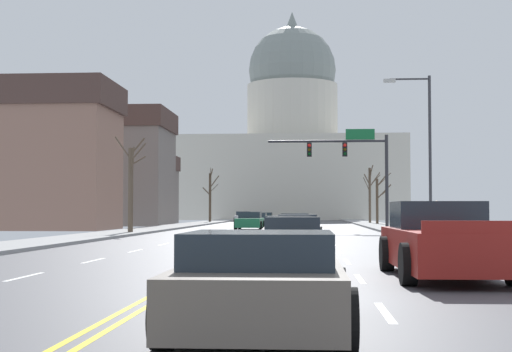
{
  "coord_description": "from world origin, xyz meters",
  "views": [
    {
      "loc": [
        2.46,
        -34.78,
        1.4
      ],
      "look_at": [
        -1.72,
        26.62,
        4.14
      ],
      "focal_mm": 54.03,
      "sensor_mm": 36.0,
      "label": 1
    }
  ],
  "objects_px": {
    "sedan_near_04": "(293,239)",
    "pedestrian_00": "(436,216)",
    "sedan_near_02": "(299,229)",
    "sedan_near_00": "(296,224)",
    "sedan_oncoming_01": "(257,220)",
    "sedan_oncoming_03": "(243,217)",
    "pickup_truck_near_05": "(442,243)",
    "sedan_oncoming_02": "(264,219)",
    "street_lamp_right": "(424,141)",
    "sedan_near_06": "(262,283)",
    "sedan_oncoming_00": "(250,221)",
    "sedan_near_03": "(288,233)",
    "pedestrian_01": "(437,218)",
    "bicycle_parked": "(418,229)",
    "signal_gantry": "(352,158)",
    "sedan_near_01": "(293,226)"
  },
  "relations": [
    {
      "from": "street_lamp_right",
      "to": "sedan_oncoming_00",
      "type": "xyz_separation_m",
      "value": [
        -9.71,
        19.33,
        -4.08
      ]
    },
    {
      "from": "sedan_oncoming_01",
      "to": "bicycle_parked",
      "type": "height_order",
      "value": "sedan_oncoming_01"
    },
    {
      "from": "sedan_near_01",
      "to": "sedan_near_02",
      "type": "xyz_separation_m",
      "value": [
        0.36,
        -6.08,
        -0.01
      ]
    },
    {
      "from": "signal_gantry",
      "to": "pedestrian_01",
      "type": "xyz_separation_m",
      "value": [
        2.41,
        -18.55,
        -3.78
      ]
    },
    {
      "from": "street_lamp_right",
      "to": "pickup_truck_near_05",
      "type": "bearing_deg",
      "value": -97.44
    },
    {
      "from": "sedan_near_06",
      "to": "pedestrian_00",
      "type": "xyz_separation_m",
      "value": [
        6.85,
        29.61,
        0.55
      ]
    },
    {
      "from": "sedan_near_04",
      "to": "pedestrian_01",
      "type": "xyz_separation_m",
      "value": [
        5.76,
        10.02,
        0.49
      ]
    },
    {
      "from": "signal_gantry",
      "to": "sedan_near_00",
      "type": "height_order",
      "value": "signal_gantry"
    },
    {
      "from": "pedestrian_00",
      "to": "sedan_near_01",
      "type": "bearing_deg",
      "value": 161.82
    },
    {
      "from": "sedan_near_06",
      "to": "bicycle_parked",
      "type": "height_order",
      "value": "sedan_near_06"
    },
    {
      "from": "pedestrian_00",
      "to": "pickup_truck_near_05",
      "type": "bearing_deg",
      "value": -98.99
    },
    {
      "from": "street_lamp_right",
      "to": "sedan_near_03",
      "type": "xyz_separation_m",
      "value": [
        -6.2,
        -8.0,
        -4.11
      ]
    },
    {
      "from": "sedan_near_03",
      "to": "sedan_near_06",
      "type": "distance_m",
      "value": 19.74
    },
    {
      "from": "pedestrian_00",
      "to": "sedan_near_00",
      "type": "bearing_deg",
      "value": 131.04
    },
    {
      "from": "pickup_truck_near_05",
      "to": "bicycle_parked",
      "type": "distance_m",
      "value": 22.07
    },
    {
      "from": "sedan_near_00",
      "to": "sedan_oncoming_01",
      "type": "height_order",
      "value": "sedan_near_00"
    },
    {
      "from": "pickup_truck_near_05",
      "to": "sedan_oncoming_00",
      "type": "bearing_deg",
      "value": 100.09
    },
    {
      "from": "pedestrian_00",
      "to": "pedestrian_01",
      "type": "height_order",
      "value": "pedestrian_00"
    },
    {
      "from": "street_lamp_right",
      "to": "sedan_near_03",
      "type": "height_order",
      "value": "street_lamp_right"
    },
    {
      "from": "sedan_near_03",
      "to": "bicycle_parked",
      "type": "bearing_deg",
      "value": 57.38
    },
    {
      "from": "sedan_oncoming_01",
      "to": "sedan_oncoming_02",
      "type": "xyz_separation_m",
      "value": [
        0.03,
        10.39,
        -0.0
      ]
    },
    {
      "from": "street_lamp_right",
      "to": "pedestrian_00",
      "type": "bearing_deg",
      "value": 65.35
    },
    {
      "from": "sedan_near_06",
      "to": "sedan_near_03",
      "type": "bearing_deg",
      "value": 90.61
    },
    {
      "from": "sedan_near_04",
      "to": "pedestrian_00",
      "type": "distance_m",
      "value": 17.6
    },
    {
      "from": "street_lamp_right",
      "to": "sedan_near_00",
      "type": "relative_size",
      "value": 1.61
    },
    {
      "from": "sedan_near_06",
      "to": "sedan_oncoming_00",
      "type": "bearing_deg",
      "value": 94.52
    },
    {
      "from": "sedan_oncoming_03",
      "to": "pickup_truck_near_05",
      "type": "bearing_deg",
      "value": -81.88
    },
    {
      "from": "sedan_near_06",
      "to": "sedan_oncoming_03",
      "type": "height_order",
      "value": "sedan_oncoming_03"
    },
    {
      "from": "sedan_oncoming_00",
      "to": "sedan_oncoming_03",
      "type": "distance_m",
      "value": 32.79
    },
    {
      "from": "sedan_near_03",
      "to": "sedan_oncoming_03",
      "type": "bearing_deg",
      "value": 96.45
    },
    {
      "from": "sedan_near_00",
      "to": "pedestrian_00",
      "type": "relative_size",
      "value": 2.74
    },
    {
      "from": "sedan_near_03",
      "to": "sedan_oncoming_00",
      "type": "bearing_deg",
      "value": 97.33
    },
    {
      "from": "street_lamp_right",
      "to": "pedestrian_00",
      "type": "relative_size",
      "value": 4.41
    },
    {
      "from": "sedan_near_02",
      "to": "sedan_near_00",
      "type": "bearing_deg",
      "value": 91.59
    },
    {
      "from": "sedan_near_03",
      "to": "pedestrian_01",
      "type": "distance_m",
      "value": 7.1
    },
    {
      "from": "sedan_near_02",
      "to": "sedan_oncoming_03",
      "type": "height_order",
      "value": "sedan_oncoming_03"
    },
    {
      "from": "pickup_truck_near_05",
      "to": "sedan_near_04",
      "type": "bearing_deg",
      "value": 118.51
    },
    {
      "from": "pickup_truck_near_05",
      "to": "sedan_near_01",
      "type": "bearing_deg",
      "value": 98.32
    },
    {
      "from": "street_lamp_right",
      "to": "sedan_near_00",
      "type": "bearing_deg",
      "value": 121.86
    },
    {
      "from": "signal_gantry",
      "to": "sedan_near_01",
      "type": "xyz_separation_m",
      "value": [
        -3.7,
        -10.0,
        -4.27
      ]
    },
    {
      "from": "sedan_oncoming_02",
      "to": "sedan_oncoming_03",
      "type": "height_order",
      "value": "sedan_oncoming_03"
    },
    {
      "from": "sedan_near_01",
      "to": "sedan_oncoming_02",
      "type": "xyz_separation_m",
      "value": [
        -3.61,
        35.77,
        -0.01
      ]
    },
    {
      "from": "sedan_oncoming_01",
      "to": "sedan_oncoming_00",
      "type": "bearing_deg",
      "value": -89.05
    },
    {
      "from": "pedestrian_00",
      "to": "bicycle_parked",
      "type": "bearing_deg",
      "value": -162.32
    },
    {
      "from": "sedan_near_03",
      "to": "sedan_oncoming_01",
      "type": "bearing_deg",
      "value": 95.6
    },
    {
      "from": "sedan_near_00",
      "to": "sedan_oncoming_02",
      "type": "distance_m",
      "value": 30.2
    },
    {
      "from": "sedan_near_06",
      "to": "sedan_near_04",
      "type": "bearing_deg",
      "value": 89.59
    },
    {
      "from": "sedan_oncoming_02",
      "to": "sedan_near_01",
      "type": "bearing_deg",
      "value": -84.23
    },
    {
      "from": "signal_gantry",
      "to": "sedan_near_01",
      "type": "distance_m",
      "value": 11.49
    },
    {
      "from": "sedan_near_02",
      "to": "sedan_oncoming_03",
      "type": "distance_m",
      "value": 54.3
    }
  ]
}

